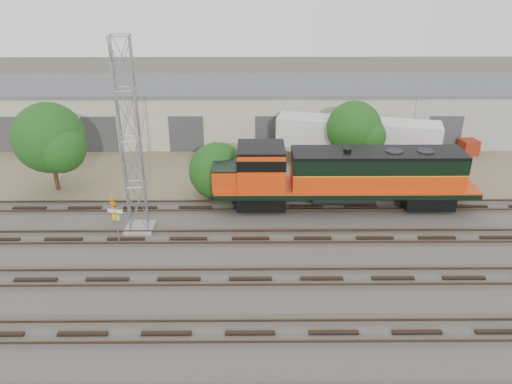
{
  "coord_description": "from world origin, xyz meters",
  "views": [
    {
      "loc": [
        0.14,
        -26.32,
        16.16
      ],
      "look_at": [
        0.36,
        4.0,
        2.2
      ],
      "focal_mm": 35.0,
      "sensor_mm": 36.0,
      "label": 1
    }
  ],
  "objects_px": {
    "worker": "(114,209)",
    "semi_trailer": "(361,137)",
    "locomotive": "(341,176)",
    "signal_tower": "(131,142)"
  },
  "relations": [
    {
      "from": "locomotive",
      "to": "worker",
      "type": "relative_size",
      "value": 9.6
    },
    {
      "from": "locomotive",
      "to": "semi_trailer",
      "type": "relative_size",
      "value": 1.34
    },
    {
      "from": "worker",
      "to": "semi_trailer",
      "type": "bearing_deg",
      "value": -116.21
    },
    {
      "from": "signal_tower",
      "to": "semi_trailer",
      "type": "xyz_separation_m",
      "value": [
        16.75,
        11.17,
        -3.45
      ]
    },
    {
      "from": "signal_tower",
      "to": "semi_trailer",
      "type": "distance_m",
      "value": 20.43
    },
    {
      "from": "signal_tower",
      "to": "worker",
      "type": "xyz_separation_m",
      "value": [
        -1.91,
        1.01,
        -5.11
      ]
    },
    {
      "from": "worker",
      "to": "locomotive",
      "type": "bearing_deg",
      "value": -137.39
    },
    {
      "from": "worker",
      "to": "semi_trailer",
      "type": "relative_size",
      "value": 0.14
    },
    {
      "from": "worker",
      "to": "semi_trailer",
      "type": "height_order",
      "value": "semi_trailer"
    },
    {
      "from": "locomotive",
      "to": "semi_trailer",
      "type": "height_order",
      "value": "locomotive"
    }
  ]
}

